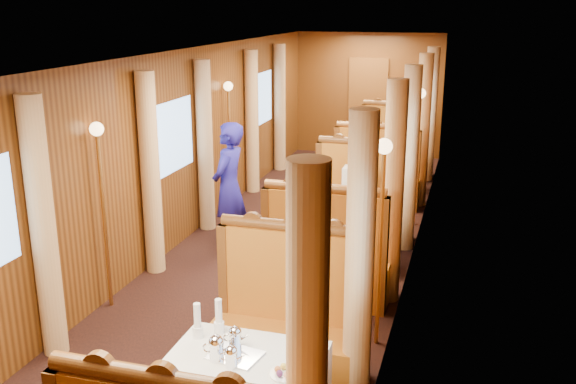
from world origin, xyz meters
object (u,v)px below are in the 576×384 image
at_px(banquette_mid_aft, 360,207).
at_px(banquette_far_aft, 394,152).
at_px(teapot_right, 231,359).
at_px(rose_vase_mid, 344,192).
at_px(steward, 229,187).
at_px(banquette_far_fwd, 377,179).
at_px(passenger, 358,189).
at_px(table_far, 386,167).
at_px(banquette_near_aft, 287,329).
at_px(table_mid, 346,236).
at_px(teapot_left, 216,351).
at_px(fruit_plate, 285,373).
at_px(tea_tray, 235,355).
at_px(banquette_mid_fwd, 327,264).
at_px(teapot_back, 235,340).
at_px(rose_vase_far, 389,136).

relative_size(banquette_mid_aft, banquette_far_aft, 1.00).
bearing_deg(teapot_right, rose_vase_mid, 83.52).
bearing_deg(steward, banquette_far_aft, 164.91).
xyz_separation_m(banquette_far_fwd, passenger, (-0.00, -1.71, 0.32)).
xyz_separation_m(table_far, teapot_right, (-0.04, -7.16, 0.43)).
xyz_separation_m(banquette_near_aft, steward, (-1.53, 2.60, 0.40)).
distance_m(table_mid, teapot_left, 3.64).
relative_size(table_far, passenger, 1.38).
height_order(table_mid, fruit_plate, fruit_plate).
xyz_separation_m(banquette_near_aft, tea_tray, (-0.07, -1.04, 0.33)).
xyz_separation_m(table_mid, banquette_mid_fwd, (0.00, -1.01, 0.05)).
distance_m(banquette_near_aft, banquette_mid_aft, 3.50).
xyz_separation_m(teapot_back, passenger, (0.11, 4.19, -0.07)).
relative_size(table_far, teapot_right, 7.30).
xyz_separation_m(teapot_left, teapot_right, (0.13, -0.05, -0.01)).
bearing_deg(table_mid, banquette_mid_fwd, -90.00).
relative_size(table_mid, fruit_plate, 5.15).
relative_size(teapot_right, steward, 0.09).
height_order(banquette_far_fwd, banquette_far_aft, same).
height_order(banquette_far_aft, rose_vase_mid, banquette_far_aft).
bearing_deg(banquette_far_aft, passenger, -90.00).
relative_size(banquette_mid_aft, steward, 0.81).
relative_size(teapot_left, teapot_back, 1.14).
bearing_deg(banquette_far_fwd, teapot_right, -90.40).
xyz_separation_m(table_far, banquette_far_aft, (0.00, 1.01, 0.05)).
bearing_deg(banquette_mid_fwd, passenger, 90.00).
height_order(fruit_plate, rose_vase_mid, rose_vase_mid).
height_order(rose_vase_mid, passenger, passenger).
xyz_separation_m(table_mid, banquette_far_fwd, (0.00, 2.49, 0.05)).
height_order(teapot_back, rose_vase_mid, rose_vase_mid).
height_order(rose_vase_far, passenger, passenger).
xyz_separation_m(banquette_mid_aft, banquette_far_aft, (0.00, 3.50, 0.00)).
relative_size(teapot_back, steward, 0.09).
height_order(banquette_far_fwd, teapot_back, banquette_far_fwd).
bearing_deg(table_far, teapot_left, -91.36).
bearing_deg(passenger, steward, -156.63).
relative_size(banquette_far_fwd, teapot_left, 7.78).
distance_m(banquette_far_fwd, teapot_right, 6.15).
bearing_deg(banquette_far_aft, fruit_plate, -87.71).
bearing_deg(table_far, passenger, -90.00).
distance_m(banquette_near_aft, rose_vase_far, 6.00).
relative_size(banquette_mid_fwd, steward, 0.81).
bearing_deg(banquette_far_fwd, rose_vase_mid, -90.48).
bearing_deg(tea_tray, teapot_right, -79.07).
bearing_deg(table_far, teapot_right, -90.34).
distance_m(banquette_near_aft, teapot_back, 1.01).
height_order(banquette_near_aft, tea_tray, banquette_near_aft).
bearing_deg(banquette_near_aft, banquette_far_fwd, 90.00).
bearing_deg(table_far, steward, -114.27).
xyz_separation_m(banquette_far_aft, tea_tray, (-0.07, -8.04, 0.33)).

